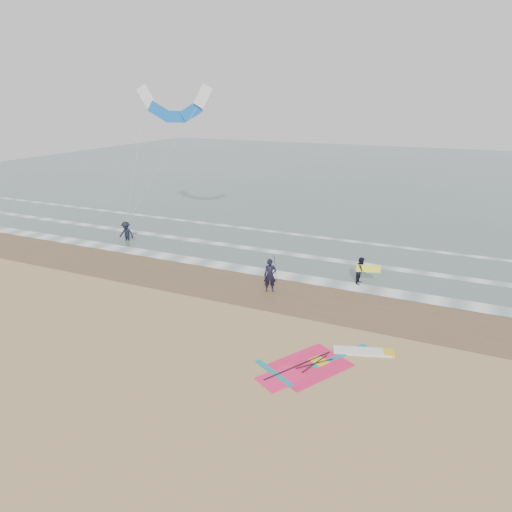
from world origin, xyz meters
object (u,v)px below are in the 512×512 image
at_px(person_standing, 270,275).
at_px(surf_kite, 174,107).
at_px(windsurf_rig, 324,362).
at_px(person_walking, 361,271).
at_px(person_wading, 126,229).

relative_size(person_standing, surf_kite, 0.19).
height_order(person_standing, surf_kite, surf_kite).
bearing_deg(person_standing, surf_kite, 121.33).
distance_m(windsurf_rig, person_standing, 7.33).
relative_size(windsurf_rig, surf_kite, 0.52).
bearing_deg(windsurf_rig, surf_kite, 139.28).
distance_m(person_standing, surf_kite, 15.28).
bearing_deg(person_standing, windsurf_rig, -73.59).
distance_m(person_standing, person_walking, 5.20).
bearing_deg(person_walking, windsurf_rig, -173.72).
xyz_separation_m(person_walking, surf_kite, (-14.64, 4.33, 8.45)).
xyz_separation_m(windsurf_rig, person_wading, (-17.59, 9.68, 0.87)).
bearing_deg(surf_kite, person_standing, -35.33).
distance_m(person_standing, person_wading, 13.57).
bearing_deg(person_wading, person_walking, -6.44).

